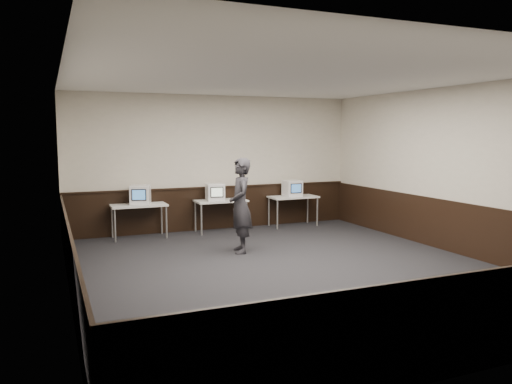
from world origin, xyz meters
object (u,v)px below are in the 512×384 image
(desk_right, at_px, (293,199))
(person, at_px, (241,206))
(emac_center, at_px, (215,192))
(desk_center, at_px, (221,203))
(emac_right, at_px, (292,188))
(emac_left, at_px, (140,195))
(desk_left, at_px, (139,208))

(desk_right, height_order, person, person)
(emac_center, xyz_separation_m, person, (-0.16, -2.07, -0.03))
(desk_center, relative_size, emac_right, 2.77)
(desk_right, bearing_deg, person, -136.32)
(emac_left, bearing_deg, person, -36.66)
(desk_left, distance_m, person, 2.65)
(desk_center, bearing_deg, emac_right, -0.34)
(emac_right, bearing_deg, desk_left, 179.89)
(emac_center, bearing_deg, desk_right, 7.63)
(desk_left, height_order, emac_center, emac_center)
(emac_center, bearing_deg, desk_center, 21.44)
(emac_left, distance_m, emac_right, 3.72)
(desk_center, xyz_separation_m, emac_left, (-1.86, 0.03, 0.28))
(desk_center, distance_m, emac_right, 1.89)
(desk_left, height_order, emac_right, emac_right)
(emac_center, relative_size, person, 0.25)
(emac_left, bearing_deg, desk_right, 17.13)
(desk_center, relative_size, emac_left, 2.19)
(desk_left, bearing_deg, emac_center, -1.34)
(emac_left, distance_m, person, 2.64)
(emac_right, distance_m, person, 3.03)
(desk_center, bearing_deg, desk_right, 0.00)
(desk_center, bearing_deg, person, -98.43)
(emac_left, xyz_separation_m, emac_center, (1.70, -0.07, -0.01))
(emac_right, xyz_separation_m, person, (-2.18, -2.10, -0.03))
(desk_right, relative_size, emac_right, 2.77)
(desk_center, relative_size, desk_right, 1.00)
(desk_left, height_order, desk_center, same)
(desk_left, distance_m, emac_center, 1.77)
(desk_right, distance_m, emac_left, 3.77)
(desk_right, distance_m, emac_center, 2.07)
(desk_center, xyz_separation_m, emac_center, (-0.15, -0.04, 0.27))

